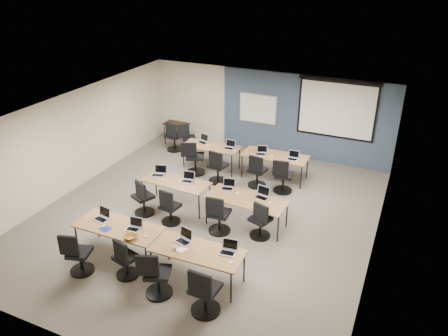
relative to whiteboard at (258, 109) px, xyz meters
The scene contains 58 objects.
floor 4.67m from the whiteboard, 86.12° to the right, with size 8.00×9.00×0.02m, color #6B6354.
ceiling 4.61m from the whiteboard, 86.12° to the right, with size 8.00×9.00×0.02m, color white.
wall_back 0.32m from the whiteboard, 13.87° to the left, with size 8.00×0.04×2.70m, color beige.
wall_front 8.93m from the whiteboard, 88.08° to the right, with size 8.00×0.04×2.70m, color beige.
wall_left 5.77m from the whiteboard, 129.90° to the right, with size 0.04×9.00×2.70m, color beige.
wall_right 6.17m from the whiteboard, 45.83° to the right, with size 0.04×9.00×2.70m, color beige.
blue_accent_panel 1.55m from the whiteboard, ahead, with size 5.50×0.04×2.70m, color #3D5977.
whiteboard is the anchor object (origin of this frame).
projector_screen 2.54m from the whiteboard, ahead, with size 2.40×0.10×1.82m.
training_table_front_left 6.69m from the whiteboard, 95.87° to the right, with size 1.91×0.80×0.73m.
training_table_front_right 6.82m from the whiteboard, 79.56° to the right, with size 1.85×0.77×0.73m.
training_table_mid_left 4.43m from the whiteboard, 98.04° to the right, with size 1.75×0.73×0.73m.
training_table_mid_right 4.68m from the whiteboard, 72.71° to the right, with size 1.93×0.80×0.73m.
training_table_back_left 2.17m from the whiteboard, 112.63° to the right, with size 1.73×0.72×0.73m.
training_table_back_right 2.24m from the whiteboard, 55.55° to the right, with size 1.89×0.79×0.73m.
laptop_0 6.65m from the whiteboard, 100.19° to the right, with size 0.33×0.28×0.25m.
mouse_0 6.84m from the whiteboard, 98.13° to the right, with size 0.06×0.10×0.04m, color white.
task_chair_0 7.62m from the whiteboard, 98.31° to the right, with size 0.50×0.49×0.98m.
laptop_1 6.59m from the whiteboard, 92.77° to the right, with size 0.30×0.26×0.23m.
mouse_1 6.74m from the whiteboard, 89.43° to the right, with size 0.06×0.10×0.03m, color white.
task_chair_1 7.27m from the whiteboard, 91.06° to the right, with size 0.47×0.46×0.95m.
laptop_2 6.58m from the whiteboard, 82.54° to the right, with size 0.33×0.28×0.25m.
mouse_2 6.87m from the whiteboard, 81.30° to the right, with size 0.06×0.10×0.04m, color white.
task_chair_2 7.49m from the whiteboard, 84.51° to the right, with size 0.55×0.53×1.01m.
laptop_3 6.75m from the whiteboard, 74.37° to the right, with size 0.32×0.27×0.24m.
mouse_3 7.08m from the whiteboard, 73.66° to the right, with size 0.06×0.10×0.03m, color white.
task_chair_3 7.70m from the whiteboard, 76.70° to the right, with size 0.55×0.55×1.03m.
laptop_4 4.39m from the whiteboard, 105.77° to the right, with size 0.33×0.28×0.25m.
mouse_4 4.53m from the whiteboard, 102.07° to the right, with size 0.07×0.11×0.04m, color white.
task_chair_4 5.25m from the whiteboard, 102.98° to the right, with size 0.54×0.51×0.99m.
laptop_5 4.24m from the whiteboard, 94.62° to the right, with size 0.31×0.27×0.24m.
mouse_5 4.44m from the whiteboard, 90.43° to the right, with size 0.05×0.09×0.03m, color white.
task_chair_5 5.23m from the whiteboard, 93.86° to the right, with size 0.47×0.47×0.96m.
laptop_6 4.23m from the whiteboard, 79.54° to the right, with size 0.31×0.26×0.23m.
mouse_6 4.44m from the whiteboard, 76.02° to the right, with size 0.07×0.10×0.04m, color white.
task_chair_6 5.16m from the whiteboard, 79.81° to the right, with size 0.53×0.53×1.01m.
laptop_7 4.56m from the whiteboard, 68.14° to the right, with size 0.34×0.29×0.25m.
mouse_7 4.83m from the whiteboard, 66.10° to the right, with size 0.06×0.09×0.03m, color white.
task_chair_7 5.22m from the whiteboard, 68.69° to the right, with size 0.50×0.49×0.97m.
laptop_8 2.16m from the whiteboard, 123.68° to the right, with size 0.33×0.28×0.25m.
mouse_8 2.23m from the whiteboard, 114.41° to the right, with size 0.06×0.10×0.04m, color white.
task_chair_8 2.86m from the whiteboard, 114.05° to the right, with size 0.61×0.58×1.05m.
laptop_9 1.92m from the whiteboard, 96.79° to the right, with size 0.32×0.27×0.24m.
mouse_9 2.08m from the whiteboard, 89.35° to the right, with size 0.06×0.09×0.03m, color white.
task_chair_9 2.87m from the whiteboard, 94.47° to the right, with size 0.54×0.54×1.02m.
laptop_10 2.08m from the whiteboard, 66.34° to the right, with size 0.31×0.26×0.23m.
mouse_10 2.31m from the whiteboard, 58.22° to the right, with size 0.06×0.10×0.04m, color white.
task_chair_10 2.81m from the whiteboard, 69.65° to the right, with size 0.52×0.52×1.00m.
laptop_11 2.57m from the whiteboard, 45.63° to the right, with size 0.31×0.26×0.24m.
mouse_11 2.77m from the whiteboard, 45.64° to the right, with size 0.07×0.11×0.04m, color white.
task_chair_11 3.14m from the whiteboard, 55.95° to the right, with size 0.53×0.53×1.01m.
blue_mousepad 6.90m from the whiteboard, 97.32° to the right, with size 0.22×0.19×0.01m, color navy.
snack_bowl 6.91m from the whiteboard, 91.52° to the right, with size 0.30×0.30×0.07m, color brown.
snack_plate 6.90m from the whiteboard, 82.15° to the right, with size 0.18×0.18×0.01m, color white.
coffee_cup 6.93m from the whiteboard, 82.99° to the right, with size 0.07×0.07×0.07m, color white.
utility_table 2.90m from the whiteboard, 167.30° to the right, with size 0.87×0.48×0.75m.
spare_chair_a 2.54m from the whiteboard, 153.69° to the right, with size 0.54×0.48×0.96m.
spare_chair_b 2.96m from the whiteboard, 154.71° to the right, with size 0.54×0.54×1.01m.
Camera 1 is at (4.27, -8.36, 5.87)m, focal length 35.00 mm.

